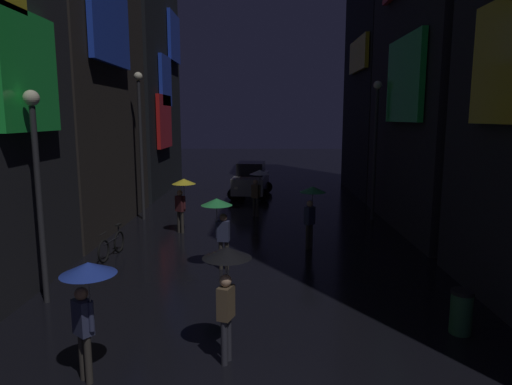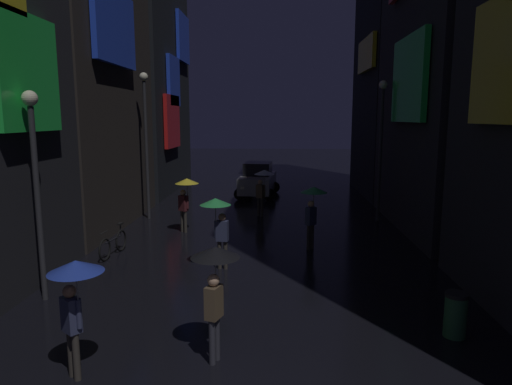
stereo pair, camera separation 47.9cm
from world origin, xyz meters
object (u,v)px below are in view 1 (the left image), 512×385
Objects in this scene: pedestrian_midstreet_centre_green at (312,200)px; pedestrian_far_right_clear at (258,180)px; streetlamp_left_far at (140,131)px; pedestrian_foreground_left_green at (219,214)px; streetlamp_right_far at (376,135)px; car_distant at (251,180)px; pedestrian_midstreet_left_black at (227,272)px; trash_bin at (461,312)px; pedestrian_near_crossing_yellow at (183,190)px; streetlamp_left_near at (37,171)px; pedestrian_foreground_right_blue at (87,288)px; bicycle_parked_at_storefront at (112,245)px.

pedestrian_far_right_clear is (-1.84, 4.95, 0.00)m from pedestrian_midstreet_centre_green.
pedestrian_foreground_left_green is at bearing -59.18° from streetlamp_left_far.
streetlamp_right_far is (3.14, 4.43, 2.00)m from pedestrian_midstreet_centre_green.
streetlamp_right_far reaches higher than car_distant.
pedestrian_midstreet_left_black reaches higher than trash_bin.
pedestrian_near_crossing_yellow is 10.91m from trash_bin.
pedestrian_near_crossing_yellow is 8.80m from car_distant.
streetlamp_left_near is (-4.55, -15.14, 2.25)m from car_distant.
pedestrian_foreground_right_blue is 7.36m from bicycle_parked_at_storefront.
streetlamp_left_near reaches higher than pedestrian_foreground_right_blue.
pedestrian_far_right_clear is 2.28× the size of trash_bin.
car_distant is at bearing 102.53° from pedestrian_midstreet_centre_green.
pedestrian_foreground_right_blue is at bearing -79.30° from streetlamp_left_far.
pedestrian_near_crossing_yellow and pedestrian_midstreet_left_black have the same top height.
pedestrian_midstreet_left_black reaches higher than bicycle_parked_at_storefront.
pedestrian_near_crossing_yellow is 1.17× the size of bicycle_parked_at_storefront.
bicycle_parked_at_storefront is at bearing 162.15° from pedestrian_foreground_left_green.
trash_bin is at bearing -68.52° from pedestrian_midstreet_centre_green.
streetlamp_left_far reaches higher than pedestrian_midstreet_centre_green.
bicycle_parked_at_storefront is (-1.95, 6.98, -1.28)m from pedestrian_foreground_right_blue.
car_distant is at bearing 87.30° from pedestrian_foreground_left_green.
pedestrian_near_crossing_yellow is 0.42× the size of streetlamp_left_near.
trash_bin is (9.30, -10.55, -3.39)m from streetlamp_left_far.
pedestrian_far_right_clear is at bearing 173.98° from streetlamp_right_far.
streetlamp_left_near is 9.80m from trash_bin.
pedestrian_near_crossing_yellow is 1.00× the size of pedestrian_foreground_left_green.
pedestrian_midstreet_left_black is 0.36× the size of streetlamp_right_far.
pedestrian_midstreet_left_black is (2.40, -9.25, 0.00)m from pedestrian_near_crossing_yellow.
pedestrian_far_right_clear is (0.45, 12.25, 0.00)m from pedestrian_midstreet_left_black.
pedestrian_far_right_clear is 1.00× the size of pedestrian_foreground_left_green.
pedestrian_foreground_right_blue is 0.50× the size of car_distant.
pedestrian_far_right_clear is at bearing 110.37° from pedestrian_midstreet_centre_green.
trash_bin is (-0.70, -10.64, -3.20)m from streetlamp_right_far.
bicycle_parked_at_storefront is 0.31× the size of streetlamp_right_far.
pedestrian_far_right_clear is at bearing 78.49° from pedestrian_foreground_right_blue.
car_distant is at bearing 105.98° from trash_bin.
pedestrian_midstreet_left_black is at bearing -29.23° from streetlamp_left_near.
streetlamp_right_far is (6.05, 6.71, 2.00)m from pedestrian_foreground_left_green.
streetlamp_right_far is at bearing 58.63° from pedestrian_foreground_right_blue.
pedestrian_midstreet_centre_green is at bearing -69.63° from pedestrian_far_right_clear.
pedestrian_foreground_right_blue is at bearing -119.02° from pedestrian_midstreet_centre_green.
car_distant is 0.68× the size of streetlamp_left_far.
pedestrian_midstreet_left_black reaches higher than car_distant.
pedestrian_foreground_right_blue is 1.00× the size of pedestrian_foreground_left_green.
streetlamp_left_far reaches higher than pedestrian_foreground_left_green.
pedestrian_midstreet_left_black is 2.28× the size of trash_bin.
pedestrian_far_right_clear is 5.51m from car_distant.
pedestrian_foreground_right_blue is 1.00× the size of pedestrian_far_right_clear.
streetlamp_left_far is at bearing 100.70° from pedestrian_foreground_right_blue.
car_distant is at bearing 73.28° from streetlamp_left_near.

